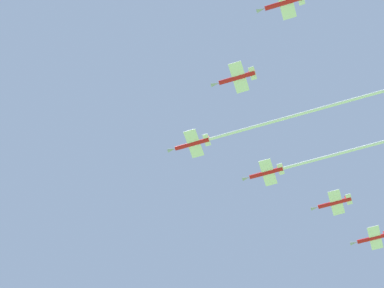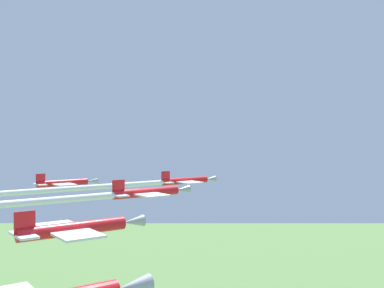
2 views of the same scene
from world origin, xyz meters
TOP-DOWN VIEW (x-y plane):
  - jet_lead at (-6.48, -21.94)m, footprint 45.51×62.13m
  - jet_port_inner at (-22.82, -28.99)m, footprint 10.44×12.37m
  - jet_starboard_inner at (15.56, -22.74)m, footprint 38.16×52.01m
  - jet_starboard_outer at (30.10, -13.21)m, footprint 10.44×12.37m

SIDE VIEW (x-z plane):
  - jet_port_inner at x=-22.82m, z-range 177.54..180.35m
  - jet_lead at x=-6.48m, z-range 178.28..181.09m
  - jet_starboard_outer at x=30.10m, z-range 178.56..181.38m
  - jet_starboard_inner at x=15.56m, z-range 179.02..181.84m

